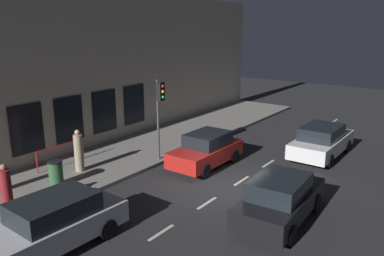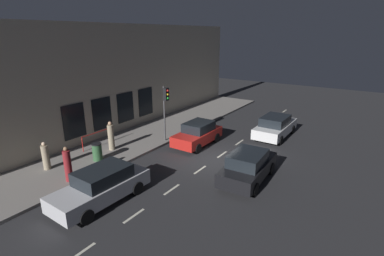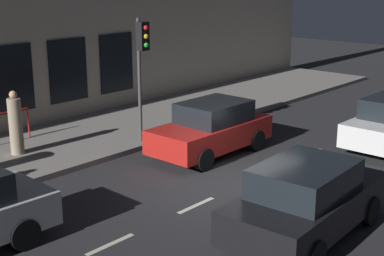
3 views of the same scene
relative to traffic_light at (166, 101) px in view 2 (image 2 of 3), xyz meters
name	(u,v)px [view 2 (image 2 of 3)]	position (x,y,z in m)	size (l,w,h in m)	color
ground_plane	(214,160)	(-4.23, 0.75, -2.93)	(60.00, 60.00, 0.00)	#28282B
sidewalk	(138,139)	(2.02, 0.75, -2.86)	(4.50, 32.00, 0.15)	gray
building_facade	(109,81)	(4.57, 0.75, 1.04)	(0.65, 32.00, 7.96)	#B2A893
lane_centre_line	(222,155)	(-4.23, -0.25, -2.93)	(0.12, 27.20, 0.01)	beige
traffic_light	(166,101)	(0.00, 0.00, 0.00)	(0.45, 0.32, 3.80)	#424244
parked_car_0	(101,186)	(-2.26, 7.51, -2.14)	(1.98, 4.55, 1.58)	#B7B7BC
parked_car_1	(275,126)	(-5.86, -5.36, -2.14)	(1.98, 4.60, 1.58)	silver
parked_car_2	(198,134)	(-2.03, -0.84, -2.14)	(1.83, 3.92, 1.58)	red
parked_car_3	(248,166)	(-6.91, 2.00, -2.14)	(2.03, 4.27, 1.58)	black
pedestrian_0	(68,165)	(0.47, 7.31, -1.93)	(0.49, 0.49, 1.84)	maroon
pedestrian_1	(111,137)	(1.91, 3.23, -1.92)	(0.50, 0.50, 1.86)	gray
pedestrian_2	(46,157)	(2.67, 7.17, -2.06)	(0.51, 0.51, 1.58)	gray
trash_bin	(97,152)	(1.33, 4.83, -2.26)	(0.58, 0.58, 1.03)	#2D5633
red_railing	(98,135)	(3.13, 3.28, -2.04)	(0.05, 2.49, 0.97)	red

